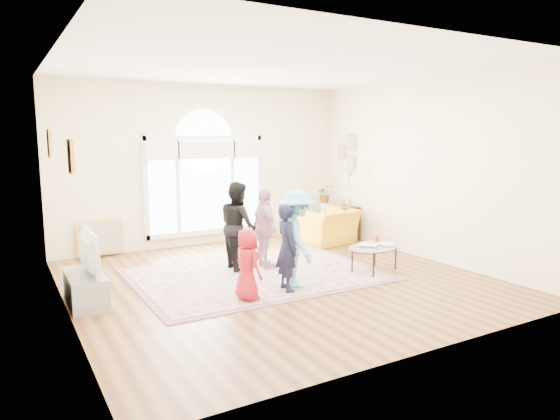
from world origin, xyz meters
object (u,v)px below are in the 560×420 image
area_rug (257,274)px  television (84,252)px  tv_console (86,289)px  armchair (328,226)px  coffee_table (375,247)px

area_rug → television: size_ratio=3.70×
tv_console → armchair: (4.94, 1.48, 0.14)m
coffee_table → armchair: (0.58, 2.13, -0.05)m
area_rug → television: bearing=-177.7°
area_rug → armchair: 2.74m
coffee_table → area_rug: bearing=138.5°
television → area_rug: bearing=2.3°
television → coffee_table: 4.41m
tv_console → television: (0.01, 0.00, 0.49)m
television → armchair: 5.16m
television → coffee_table: size_ratio=0.78×
tv_console → coffee_table: bearing=-8.5°
television → armchair: (4.93, 1.48, -0.35)m
television → coffee_table: television is taller
tv_console → armchair: bearing=16.7°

